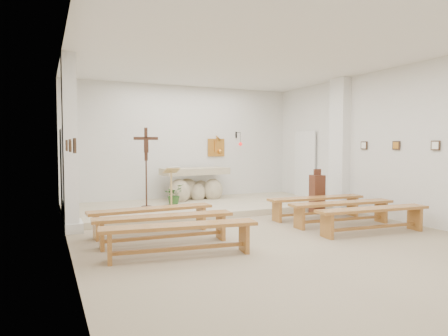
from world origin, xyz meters
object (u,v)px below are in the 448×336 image
bench_left_second (164,222)px  bench_left_third (180,232)px  crucifix_stand (146,161)px  bench_left_front (152,214)px  bench_right_second (342,208)px  bench_right_third (373,214)px  lectern (171,187)px  donation_pedestal (317,194)px  bench_right_front (316,202)px  altar (194,186)px

bench_left_second → bench_left_third: size_ratio=1.00×
crucifix_stand → bench_left_front: 2.59m
bench_left_second → bench_right_second: 3.92m
bench_left_second → bench_right_third: size_ratio=1.00×
lectern → bench_left_front: 2.33m
lectern → bench_left_front: lectern is taller
bench_right_second → bench_left_third: same height
lectern → crucifix_stand: size_ratio=0.52×
donation_pedestal → bench_left_third: 5.00m
bench_left_second → donation_pedestal: bearing=22.4°
donation_pedestal → bench_right_front: 0.77m
altar → crucifix_stand: bearing=-157.3°
donation_pedestal → bench_right_second: (-0.48, -1.48, -0.11)m
altar → lectern: size_ratio=1.94×
donation_pedestal → bench_left_third: donation_pedestal is taller
altar → lectern: (-1.05, -1.21, 0.13)m
altar → donation_pedestal: donation_pedestal is taller
donation_pedestal → bench_left_third: bearing=-146.5°
bench_right_front → bench_left_third: size_ratio=0.99×
altar → donation_pedestal: 3.55m
bench_left_second → bench_left_third: 0.89m
bench_left_front → bench_left_third: bearing=-93.0°
lectern → bench_left_front: bearing=-123.2°
bench_left_front → bench_right_second: (3.92, -0.89, 0.00)m
lectern → bench_right_front: (2.89, -2.07, -0.28)m
lectern → bench_left_second: bearing=-116.0°
altar → crucifix_stand: 2.01m
bench_left_front → bench_left_second: (0.00, -0.89, 0.00)m
donation_pedestal → bench_right_front: size_ratio=0.46×
bench_right_front → bench_right_third: size_ratio=1.00×
altar → bench_right_third: bearing=-76.5°
bench_left_second → lectern: bearing=74.6°
altar → donation_pedestal: size_ratio=1.80×
bench_left_front → bench_left_second: 0.89m
bench_left_front → bench_right_second: 4.02m
bench_left_front → donation_pedestal: bearing=4.7°
bench_left_front → bench_right_front: size_ratio=1.00×
bench_left_third → bench_right_third: size_ratio=1.00×
crucifix_stand → bench_right_third: 5.48m
bench_left_front → bench_left_second: same height
lectern → bench_right_second: size_ratio=0.43×
bench_right_second → altar: bearing=118.2°
crucifix_stand → bench_left_front: size_ratio=0.83×
bench_right_third → crucifix_stand: bearing=134.5°
lectern → bench_right_third: 4.82m
bench_right_front → bench_left_second: (-3.92, -0.89, 0.00)m
lectern → bench_left_front: (-1.03, -2.07, -0.28)m
crucifix_stand → donation_pedestal: 4.40m
bench_left_third → bench_left_second: bearing=97.4°
bench_left_front → lectern: bearing=60.6°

